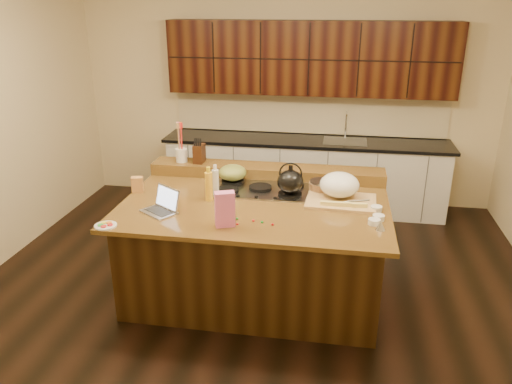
# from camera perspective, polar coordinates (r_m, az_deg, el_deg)

# --- Properties ---
(room) EXTENTS (5.52, 5.02, 2.72)m
(room) POSITION_cam_1_polar(r_m,az_deg,el_deg) (4.38, -0.11, 4.04)
(room) COLOR black
(room) RESTS_ON ground
(island) EXTENTS (2.40, 1.60, 0.92)m
(island) POSITION_cam_1_polar(r_m,az_deg,el_deg) (4.72, -0.10, -6.30)
(island) COLOR black
(island) RESTS_ON ground
(back_ledge) EXTENTS (2.40, 0.30, 0.12)m
(back_ledge) POSITION_cam_1_polar(r_m,az_deg,el_deg) (5.15, 1.21, 2.37)
(back_ledge) COLOR black
(back_ledge) RESTS_ON island
(cooktop) EXTENTS (0.92, 0.52, 0.05)m
(cooktop) POSITION_cam_1_polar(r_m,az_deg,el_deg) (4.79, 0.50, 0.35)
(cooktop) COLOR gray
(cooktop) RESTS_ON island
(back_counter) EXTENTS (3.70, 0.66, 2.40)m
(back_counter) POSITION_cam_1_polar(r_m,az_deg,el_deg) (6.58, 5.79, 6.47)
(back_counter) COLOR silver
(back_counter) RESTS_ON ground
(kettle) EXTENTS (0.28, 0.28, 0.22)m
(kettle) POSITION_cam_1_polar(r_m,az_deg,el_deg) (4.59, 3.95, 1.18)
(kettle) COLOR black
(kettle) RESTS_ON cooktop
(green_bowl) EXTENTS (0.29, 0.29, 0.15)m
(green_bowl) POSITION_cam_1_polar(r_m,az_deg,el_deg) (4.93, -2.70, 2.23)
(green_bowl) COLOR olive
(green_bowl) RESTS_ON cooktop
(laptop) EXTENTS (0.38, 0.36, 0.21)m
(laptop) POSITION_cam_1_polar(r_m,az_deg,el_deg) (4.39, -10.62, -1.51)
(laptop) COLOR #B7B7BC
(laptop) RESTS_ON island
(oil_bottle) EXTENTS (0.08, 0.08, 0.27)m
(oil_bottle) POSITION_cam_1_polar(r_m,az_deg,el_deg) (4.54, -5.41, 0.64)
(oil_bottle) COLOR yellow
(oil_bottle) RESTS_ON island
(vinegar_bottle) EXTENTS (0.08, 0.08, 0.25)m
(vinegar_bottle) POSITION_cam_1_polar(r_m,az_deg,el_deg) (4.66, -4.65, 1.07)
(vinegar_bottle) COLOR silver
(vinegar_bottle) RESTS_ON island
(wooden_tray) EXTENTS (0.64, 0.51, 0.25)m
(wooden_tray) POSITION_cam_1_polar(r_m,az_deg,el_deg) (4.60, 9.56, 0.41)
(wooden_tray) COLOR tan
(wooden_tray) RESTS_ON island
(ramekin_a) EXTENTS (0.13, 0.13, 0.04)m
(ramekin_a) POSITION_cam_1_polar(r_m,az_deg,el_deg) (4.19, 13.35, -3.32)
(ramekin_a) COLOR white
(ramekin_a) RESTS_ON island
(ramekin_b) EXTENTS (0.11, 0.11, 0.04)m
(ramekin_b) POSITION_cam_1_polar(r_m,az_deg,el_deg) (4.28, 13.82, -2.85)
(ramekin_b) COLOR white
(ramekin_b) RESTS_ON island
(ramekin_c) EXTENTS (0.12, 0.12, 0.04)m
(ramekin_c) POSITION_cam_1_polar(r_m,az_deg,el_deg) (4.46, 13.58, -1.85)
(ramekin_c) COLOR white
(ramekin_c) RESTS_ON island
(strainer_bowl) EXTENTS (0.27, 0.27, 0.09)m
(strainer_bowl) POSITION_cam_1_polar(r_m,az_deg,el_deg) (4.80, 7.48, 0.57)
(strainer_bowl) COLOR #996B3F
(strainer_bowl) RESTS_ON island
(kitchen_timer) EXTENTS (0.10, 0.10, 0.07)m
(kitchen_timer) POSITION_cam_1_polar(r_m,az_deg,el_deg) (4.10, 14.05, -3.76)
(kitchen_timer) COLOR silver
(kitchen_timer) RESTS_ON island
(pink_bag) EXTENTS (0.18, 0.13, 0.29)m
(pink_bag) POSITION_cam_1_polar(r_m,az_deg,el_deg) (4.01, -3.58, -1.98)
(pink_bag) COLOR pink
(pink_bag) RESTS_ON island
(candy_plate) EXTENTS (0.19, 0.19, 0.01)m
(candy_plate) POSITION_cam_1_polar(r_m,az_deg,el_deg) (4.23, -16.81, -3.70)
(candy_plate) COLOR white
(candy_plate) RESTS_ON island
(package_box) EXTENTS (0.12, 0.10, 0.15)m
(package_box) POSITION_cam_1_polar(r_m,az_deg,el_deg) (4.88, -13.41, 0.84)
(package_box) COLOR #BF8343
(package_box) RESTS_ON island
(utensil_crock) EXTENTS (0.16, 0.16, 0.14)m
(utensil_crock) POSITION_cam_1_polar(r_m,az_deg,el_deg) (5.31, -8.51, 4.20)
(utensil_crock) COLOR white
(utensil_crock) RESTS_ON back_ledge
(knife_block) EXTENTS (0.10, 0.16, 0.19)m
(knife_block) POSITION_cam_1_polar(r_m,az_deg,el_deg) (5.25, -6.50, 4.38)
(knife_block) COLOR black
(knife_block) RESTS_ON back_ledge
(gumdrop_0) EXTENTS (0.02, 0.02, 0.02)m
(gumdrop_0) POSITION_cam_1_polar(r_m,az_deg,el_deg) (4.06, -3.39, -3.79)
(gumdrop_0) COLOR red
(gumdrop_0) RESTS_ON island
(gumdrop_1) EXTENTS (0.02, 0.02, 0.02)m
(gumdrop_1) POSITION_cam_1_polar(r_m,az_deg,el_deg) (4.17, -2.17, -3.06)
(gumdrop_1) COLOR #198C26
(gumdrop_1) RESTS_ON island
(gumdrop_2) EXTENTS (0.02, 0.02, 0.02)m
(gumdrop_2) POSITION_cam_1_polar(r_m,az_deg,el_deg) (4.19, -3.74, -2.99)
(gumdrop_2) COLOR red
(gumdrop_2) RESTS_ON island
(gumdrop_3) EXTENTS (0.02, 0.02, 0.02)m
(gumdrop_3) POSITION_cam_1_polar(r_m,az_deg,el_deg) (4.05, -3.05, -3.84)
(gumdrop_3) COLOR #198C26
(gumdrop_3) RESTS_ON island
(gumdrop_4) EXTENTS (0.02, 0.02, 0.02)m
(gumdrop_4) POSITION_cam_1_polar(r_m,az_deg,el_deg) (4.13, -0.31, -3.29)
(gumdrop_4) COLOR red
(gumdrop_4) RESTS_ON island
(gumdrop_5) EXTENTS (0.02, 0.02, 0.02)m
(gumdrop_5) POSITION_cam_1_polar(r_m,az_deg,el_deg) (4.18, -4.08, -3.06)
(gumdrop_5) COLOR #198C26
(gumdrop_5) RESTS_ON island
(gumdrop_6) EXTENTS (0.02, 0.02, 0.02)m
(gumdrop_6) POSITION_cam_1_polar(r_m,az_deg,el_deg) (4.07, -2.14, -3.68)
(gumdrop_6) COLOR red
(gumdrop_6) RESTS_ON island
(gumdrop_7) EXTENTS (0.02, 0.02, 0.02)m
(gumdrop_7) POSITION_cam_1_polar(r_m,az_deg,el_deg) (4.11, 0.69, -3.45)
(gumdrop_7) COLOR #198C26
(gumdrop_7) RESTS_ON island
(gumdrop_8) EXTENTS (0.02, 0.02, 0.02)m
(gumdrop_8) POSITION_cam_1_polar(r_m,az_deg,el_deg) (4.07, 1.91, -3.72)
(gumdrop_8) COLOR red
(gumdrop_8) RESTS_ON island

